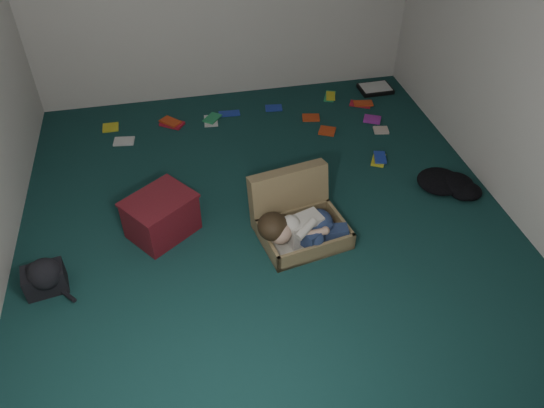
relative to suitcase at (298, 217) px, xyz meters
name	(u,v)px	position (x,y,z in m)	size (l,w,h in m)	color
floor	(268,225)	(-0.22, 0.12, -0.14)	(4.50, 4.50, 0.00)	#143A39
wall_front	(398,382)	(-0.22, -2.13, 1.16)	(4.50, 4.50, 0.00)	silver
wall_right	(538,54)	(1.78, 0.12, 1.16)	(4.50, 4.50, 0.00)	silver
suitcase	(298,217)	(0.00, 0.00, 0.00)	(0.76, 0.75, 0.48)	olive
person	(301,228)	(-0.01, -0.17, 0.04)	(0.73, 0.36, 0.30)	beige
maroon_bin	(161,216)	(-1.06, 0.21, 0.03)	(0.65, 0.63, 0.35)	maroon
backpack	(45,279)	(-1.92, -0.22, -0.04)	(0.35, 0.28, 0.21)	black
clothing_pile	(455,185)	(1.48, 0.20, -0.08)	(0.42, 0.35, 0.13)	black
paper_tray	(375,89)	(1.44, 2.07, -0.12)	(0.37, 0.28, 0.05)	black
book_scatter	(276,122)	(0.18, 1.63, -0.14)	(2.90, 1.45, 0.02)	yellow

